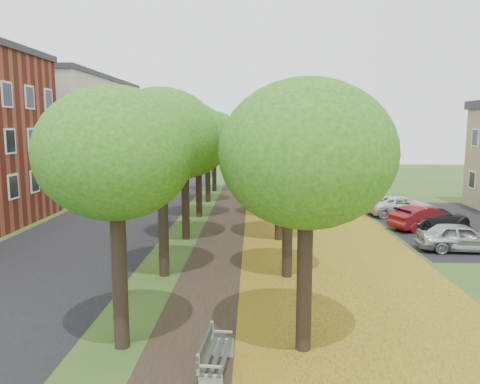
# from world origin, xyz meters

# --- Properties ---
(ground) EXTENTS (120.00, 120.00, 0.00)m
(ground) POSITION_xyz_m (0.00, 0.00, 0.00)
(ground) COLOR #2D4C19
(ground) RESTS_ON ground
(street_asphalt) EXTENTS (8.00, 70.00, 0.01)m
(street_asphalt) POSITION_xyz_m (-7.50, 15.00, 0.00)
(street_asphalt) COLOR black
(street_asphalt) RESTS_ON ground
(footpath) EXTENTS (3.20, 70.00, 0.01)m
(footpath) POSITION_xyz_m (0.00, 15.00, 0.00)
(footpath) COLOR black
(footpath) RESTS_ON ground
(leaf_verge) EXTENTS (7.50, 70.00, 0.01)m
(leaf_verge) POSITION_xyz_m (5.00, 15.00, 0.01)
(leaf_verge) COLOR #A9971F
(leaf_verge) RESTS_ON ground
(parking_lot) EXTENTS (9.00, 16.00, 0.01)m
(parking_lot) POSITION_xyz_m (13.50, 16.00, 0.00)
(parking_lot) COLOR black
(parking_lot) RESTS_ON ground
(tree_row_west) EXTENTS (4.28, 34.28, 6.97)m
(tree_row_west) POSITION_xyz_m (-2.20, 15.00, 5.12)
(tree_row_west) COLOR black
(tree_row_west) RESTS_ON ground
(tree_row_east) EXTENTS (4.28, 34.28, 6.97)m
(tree_row_east) POSITION_xyz_m (2.60, 15.00, 5.12)
(tree_row_east) COLOR black
(tree_row_east) RESTS_ON ground
(building_cream) EXTENTS (10.30, 20.30, 10.40)m
(building_cream) POSITION_xyz_m (-17.00, 33.00, 5.21)
(building_cream) COLOR beige
(building_cream) RESTS_ON ground
(bench) EXTENTS (0.73, 1.95, 0.90)m
(bench) POSITION_xyz_m (0.37, -1.31, 0.47)
(bench) COLOR #2B362E
(bench) RESTS_ON ground
(car_silver) EXTENTS (4.04, 1.86, 1.34)m
(car_silver) POSITION_xyz_m (11.00, 9.93, 0.67)
(car_silver) COLOR #A5A5AA
(car_silver) RESTS_ON ground
(car_red) EXTENTS (4.34, 2.95, 1.35)m
(car_red) POSITION_xyz_m (11.00, 14.65, 0.68)
(car_red) COLOR maroon
(car_red) RESTS_ON ground
(car_grey) EXTENTS (4.81, 3.26, 1.29)m
(car_grey) POSITION_xyz_m (11.62, 14.91, 0.65)
(car_grey) COLOR #2E2E32
(car_grey) RESTS_ON ground
(car_white) EXTENTS (4.85, 2.70, 1.28)m
(car_white) POSITION_xyz_m (11.00, 18.66, 0.64)
(car_white) COLOR silver
(car_white) RESTS_ON ground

